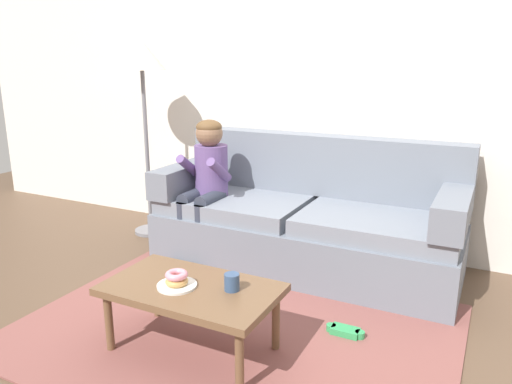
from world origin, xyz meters
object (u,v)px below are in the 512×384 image
object	(u,v)px
coffee_table	(191,293)
donut	(177,281)
person_child	(206,176)
floor_lamp	(142,69)
mug	(232,282)
toy_controller	(345,332)
couch	(307,222)

from	to	relation	value
coffee_table	donut	size ratio (longest dim) A/B	7.67
person_child	floor_lamp	distance (m)	1.15
coffee_table	mug	size ratio (longest dim) A/B	10.23
coffee_table	toy_controller	distance (m)	0.92
couch	coffee_table	size ratio (longest dim) A/B	2.46
couch	mug	world-z (taller)	couch
person_child	mug	size ratio (longest dim) A/B	12.24
couch	coffee_table	distance (m)	1.39
person_child	donut	size ratio (longest dim) A/B	9.18
mug	toy_controller	distance (m)	0.78
floor_lamp	couch	bearing A→B (deg)	-1.74
coffee_table	person_child	xyz separation A→B (m)	(-0.64, 1.18, 0.33)
coffee_table	person_child	world-z (taller)	person_child
couch	donut	xyz separation A→B (m)	(-0.19, -1.43, 0.07)
floor_lamp	toy_controller	bearing A→B (deg)	-23.43
person_child	toy_controller	size ratio (longest dim) A/B	4.87
person_child	floor_lamp	xyz separation A→B (m)	(-0.78, 0.26, 0.80)
donut	floor_lamp	bearing A→B (deg)	132.73
coffee_table	donut	xyz separation A→B (m)	(-0.06, -0.04, 0.08)
person_child	toy_controller	bearing A→B (deg)	-26.27
donut	toy_controller	bearing A→B (deg)	36.01
toy_controller	coffee_table	bearing A→B (deg)	-130.41
person_child	mug	bearing A→B (deg)	-52.55
coffee_table	mug	world-z (taller)	mug
couch	coffee_table	world-z (taller)	couch
toy_controller	couch	bearing A→B (deg)	136.79
couch	toy_controller	distance (m)	1.10
donut	toy_controller	world-z (taller)	donut
coffee_table	mug	xyz separation A→B (m)	(0.22, 0.06, 0.09)
toy_controller	floor_lamp	bearing A→B (deg)	169.94
person_child	floor_lamp	bearing A→B (deg)	161.75
person_child	donut	xyz separation A→B (m)	(0.58, -1.22, -0.25)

